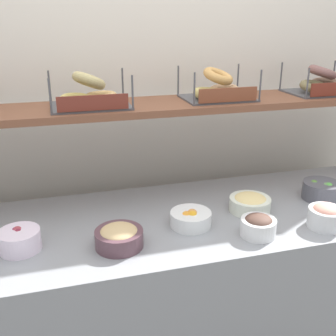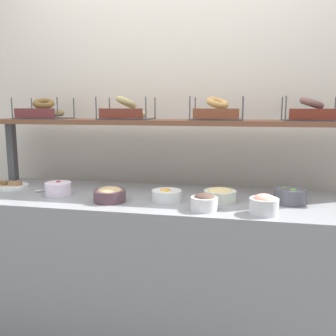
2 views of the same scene
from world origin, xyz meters
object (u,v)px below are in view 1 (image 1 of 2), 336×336
(bowl_lox_spread, at_px, (326,216))
(bagel_basket_poppy, at_px, (321,83))
(bowl_hummus, at_px, (119,237))
(bagel_basket_sesame, at_px, (217,89))
(bowl_veggie_mix, at_px, (322,190))
(bowl_chocolate_spread, at_px, (258,225))
(bowl_fruit_salad, at_px, (191,218))
(bowl_egg_salad, at_px, (250,203))
(bowl_beet_salad, at_px, (20,240))
(bagel_basket_plain, at_px, (90,96))

(bowl_lox_spread, xyz_separation_m, bagel_basket_poppy, (0.27, 0.51, 0.43))
(bowl_hummus, distance_m, bagel_basket_poppy, 1.24)
(bagel_basket_poppy, bearing_deg, bagel_basket_sesame, 180.00)
(bowl_veggie_mix, bearing_deg, bowl_lox_spread, -121.90)
(bowl_chocolate_spread, height_order, bowl_fruit_salad, bowl_chocolate_spread)
(bowl_veggie_mix, bearing_deg, bowl_chocolate_spread, -153.13)
(bowl_egg_salad, relative_size, bagel_basket_sesame, 0.56)
(bagel_basket_sesame, bearing_deg, bowl_chocolate_spread, -91.76)
(bowl_beet_salad, relative_size, bagel_basket_plain, 0.45)
(bowl_lox_spread, xyz_separation_m, bagel_basket_sesame, (-0.27, 0.51, 0.43))
(bowl_egg_salad, height_order, bagel_basket_sesame, bagel_basket_sesame)
(bowl_beet_salad, distance_m, bowl_chocolate_spread, 0.88)
(bowl_veggie_mix, relative_size, bowl_beet_salad, 1.13)
(bowl_lox_spread, relative_size, bagel_basket_sesame, 0.45)
(bowl_egg_salad, relative_size, bowl_chocolate_spread, 1.31)
(bowl_hummus, relative_size, bowl_beet_salad, 1.19)
(bowl_egg_salad, xyz_separation_m, bowl_fruit_salad, (-0.29, -0.06, -0.00))
(bagel_basket_sesame, bearing_deg, bowl_hummus, -141.32)
(bagel_basket_poppy, bearing_deg, bowl_veggie_mix, -114.05)
(bowl_lox_spread, bearing_deg, bowl_hummus, 174.64)
(bowl_egg_salad, height_order, bowl_chocolate_spread, bowl_chocolate_spread)
(bowl_chocolate_spread, bearing_deg, bowl_lox_spread, -2.35)
(bowl_fruit_salad, xyz_separation_m, bowl_lox_spread, (0.51, -0.15, 0.02))
(bowl_beet_salad, height_order, bowl_egg_salad, bowl_beet_salad)
(bowl_hummus, distance_m, bowl_fruit_salad, 0.31)
(bowl_egg_salad, distance_m, bagel_basket_poppy, 0.72)
(bowl_egg_salad, height_order, bagel_basket_poppy, bagel_basket_poppy)
(bowl_chocolate_spread, bearing_deg, bagel_basket_sesame, 88.24)
(bagel_basket_sesame, bearing_deg, bowl_lox_spread, -61.66)
(bowl_egg_salad, xyz_separation_m, bagel_basket_plain, (-0.62, 0.28, 0.44))
(bowl_fruit_salad, relative_size, bagel_basket_plain, 0.50)
(bowl_fruit_salad, xyz_separation_m, bagel_basket_plain, (-0.34, 0.34, 0.45))
(bagel_basket_sesame, relative_size, bagel_basket_poppy, 0.99)
(bagel_basket_plain, bearing_deg, bowl_beet_salad, -131.90)
(bowl_veggie_mix, height_order, bowl_lox_spread, bowl_lox_spread)
(bagel_basket_plain, xyz_separation_m, bagel_basket_sesame, (0.57, 0.01, -0.00))
(bowl_veggie_mix, height_order, bowl_hummus, bowl_veggie_mix)
(bowl_beet_salad, bearing_deg, bagel_basket_sesame, 21.98)
(bowl_egg_salad, bearing_deg, bagel_basket_poppy, 31.03)
(bowl_beet_salad, height_order, bowl_fruit_salad, bowl_beet_salad)
(bowl_fruit_salad, bearing_deg, bowl_lox_spread, -16.70)
(bowl_hummus, relative_size, bowl_chocolate_spread, 1.30)
(bowl_hummus, bearing_deg, bowl_chocolate_spread, -7.02)
(bagel_basket_poppy, bearing_deg, bowl_fruit_salad, -155.57)
(bowl_veggie_mix, distance_m, bowl_chocolate_spread, 0.48)
(bowl_veggie_mix, bearing_deg, bagel_basket_plain, 165.08)
(bagel_basket_sesame, bearing_deg, bagel_basket_plain, -178.81)
(bowl_hummus, bearing_deg, bagel_basket_poppy, 21.77)
(bagel_basket_poppy, bearing_deg, bowl_beet_salad, -165.94)
(bowl_beet_salad, relative_size, bowl_lox_spread, 1.06)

